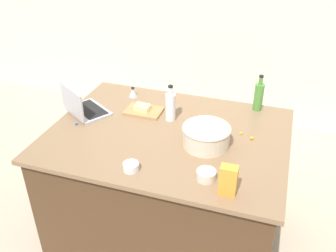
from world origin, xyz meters
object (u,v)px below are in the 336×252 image
at_px(bottle_olive, 259,96).
at_px(cutting_board, 144,111).
at_px(butter_stick_right, 144,106).
at_px(kitchen_timer, 133,92).
at_px(laptop, 83,108).
at_px(mixing_bowl_large, 206,136).
at_px(candy_bag, 228,180).
at_px(ramekin_medium, 206,175).
at_px(bottle_vinegar, 170,106).
at_px(butter_stick_left, 141,109).
at_px(ramekin_small, 131,167).

relative_size(bottle_olive, cutting_board, 1.03).
distance_m(bottle_olive, butter_stick_right, 0.83).
relative_size(bottle_olive, kitchen_timer, 3.48).
bearing_deg(laptop, kitchen_timer, 58.40).
bearing_deg(mixing_bowl_large, butter_stick_right, 150.83).
distance_m(laptop, candy_bag, 1.24).
bearing_deg(laptop, ramekin_medium, -23.74).
bearing_deg(cutting_board, laptop, -158.11).
height_order(laptop, bottle_vinegar, bottle_vinegar).
xyz_separation_m(laptop, kitchen_timer, (0.23, 0.37, -0.01)).
distance_m(ramekin_medium, candy_bag, 0.16).
distance_m(bottle_vinegar, butter_stick_right, 0.24).
height_order(mixing_bowl_large, butter_stick_right, mixing_bowl_large).
xyz_separation_m(bottle_vinegar, bottle_olive, (0.56, 0.34, 0.00)).
relative_size(laptop, butter_stick_right, 3.46).
bearing_deg(bottle_olive, kitchen_timer, -174.63).
xyz_separation_m(mixing_bowl_large, butter_stick_left, (-0.53, 0.25, -0.03)).
xyz_separation_m(bottle_olive, kitchen_timer, (-0.94, -0.09, -0.07)).
relative_size(mixing_bowl_large, butter_stick_left, 2.73).
bearing_deg(butter_stick_right, mixing_bowl_large, -29.17).
height_order(bottle_olive, kitchen_timer, bottle_olive).
relative_size(butter_stick_right, ramekin_medium, 1.02).
relative_size(cutting_board, ramekin_medium, 2.41).
bearing_deg(candy_bag, laptop, 155.36).
bearing_deg(kitchen_timer, mixing_bowl_large, -34.82).
distance_m(butter_stick_left, ramekin_small, 0.66).
distance_m(cutting_board, kitchen_timer, 0.27).
bearing_deg(candy_bag, bottle_olive, 87.65).
height_order(cutting_board, candy_bag, candy_bag).
relative_size(bottle_olive, candy_bag, 1.58).
xyz_separation_m(cutting_board, ramekin_small, (0.18, -0.65, 0.01)).
height_order(laptop, butter_stick_right, laptop).
relative_size(ramekin_small, ramekin_medium, 0.84).
relative_size(laptop, kitchen_timer, 4.94).
relative_size(butter_stick_left, ramekin_small, 1.22).
relative_size(mixing_bowl_large, bottle_vinegar, 1.16).
xyz_separation_m(ramekin_medium, candy_bag, (0.13, -0.08, 0.06)).
bearing_deg(candy_bag, ramekin_small, 177.48).
distance_m(cutting_board, ramekin_small, 0.68).
xyz_separation_m(butter_stick_left, ramekin_medium, (0.61, -0.58, -0.01)).
height_order(bottle_olive, butter_stick_right, bottle_olive).
height_order(mixing_bowl_large, kitchen_timer, mixing_bowl_large).
relative_size(cutting_board, ramekin_small, 2.88).
xyz_separation_m(bottle_vinegar, cutting_board, (-0.21, 0.04, -0.10)).
height_order(ramekin_medium, kitchen_timer, kitchen_timer).
distance_m(mixing_bowl_large, bottle_vinegar, 0.39).
bearing_deg(candy_bag, bottle_vinegar, 129.02).
xyz_separation_m(ramekin_small, candy_bag, (0.55, -0.02, 0.06)).
bearing_deg(bottle_vinegar, bottle_olive, 31.21).
distance_m(bottle_olive, kitchen_timer, 0.95).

